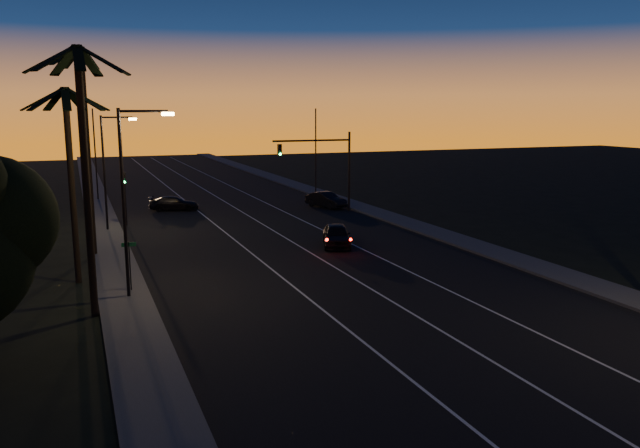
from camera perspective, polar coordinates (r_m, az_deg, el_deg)
name	(u,v)px	position (r m, az deg, el deg)	size (l,w,h in m)	color
road	(282,241)	(43.00, -3.45, -1.55)	(20.00, 170.00, 0.01)	black
sidewalk_left	(112,253)	(41.00, -18.51, -2.57)	(2.40, 170.00, 0.16)	#3A3A37
sidewalk_right	(424,228)	(47.60, 9.46, -0.41)	(2.40, 170.00, 0.16)	#3A3A37
lane_stripe_left	(240,244)	(42.19, -7.33, -1.83)	(0.12, 160.00, 0.01)	silver
lane_stripe_mid	(289,240)	(43.15, -2.82, -1.48)	(0.12, 160.00, 0.01)	silver
lane_stripe_right	(336,236)	(44.38, 1.46, -1.14)	(0.12, 160.00, 0.01)	silver
palm_near	(84,154)	(28.06, -20.76, 5.97)	(4.25, 4.16, 11.53)	black
palm_mid	(70,163)	(34.10, -21.88, 5.19)	(4.25, 4.16, 10.03)	black
palm_far	(86,132)	(40.02, -20.58, 7.90)	(4.25, 4.16, 12.53)	black
streetlight_left_near	(129,188)	(30.30, -17.03, 3.14)	(2.55, 0.26, 9.00)	black
streetlight_left_far	(108,163)	(48.20, -18.80, 5.30)	(2.55, 0.26, 8.50)	black
street_sign	(130,260)	(31.92, -17.01, -3.20)	(0.70, 0.06, 2.60)	black
signal_mast	(324,158)	(54.06, 0.39, 6.06)	(7.10, 0.41, 7.00)	black
signal_post	(125,189)	(50.46, -17.43, 3.10)	(0.28, 0.37, 4.20)	black
far_pole_left	(95,155)	(65.17, -19.86, 5.95)	(0.14, 0.14, 9.00)	black
far_pole_right	(316,151)	(66.64, -0.40, 6.65)	(0.14, 0.14, 9.00)	black
lead_car	(336,235)	(41.17, 1.51, -1.02)	(3.21, 5.09, 1.47)	black
right_car	(326,200)	(57.36, 0.56, 2.23)	(2.93, 4.54, 1.41)	black
cross_car	(174,203)	(57.24, -13.19, 1.85)	(4.65, 2.85, 1.26)	black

